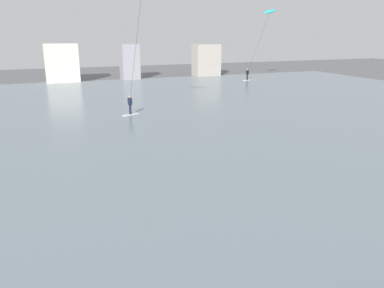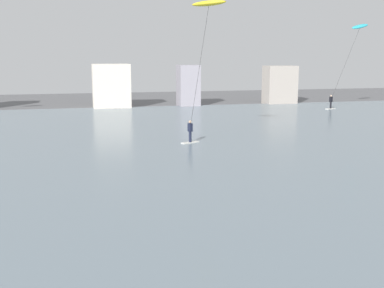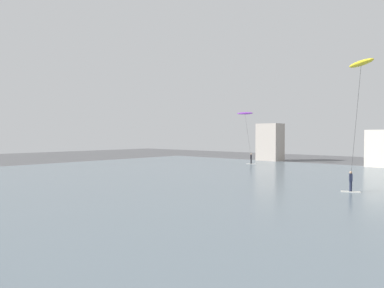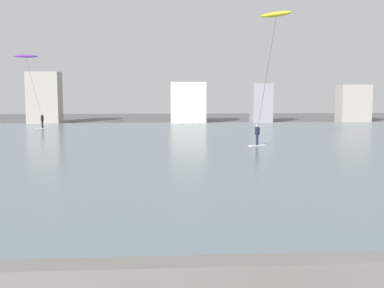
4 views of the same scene
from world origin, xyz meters
TOP-DOWN VIEW (x-y plane):
  - water_bay at (0.00, 30.11)m, footprint 84.00×52.00m
  - far_shore_buildings at (-1.30, 56.58)m, footprint 44.38×3.80m
  - kitesurfer_cyan at (25.62, 47.02)m, footprint 4.32×2.75m
  - kitesurfer_yellow at (3.38, 29.52)m, footprint 2.98×2.69m

SIDE VIEW (x-z plane):
  - water_bay at x=0.00m, z-range 0.00..0.10m
  - far_shore_buildings at x=-1.30m, z-range -0.48..6.12m
  - kitesurfer_cyan at x=25.62m, z-range 3.28..13.23m
  - kitesurfer_yellow at x=3.38m, z-range 3.45..13.47m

